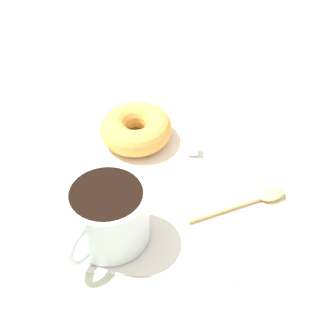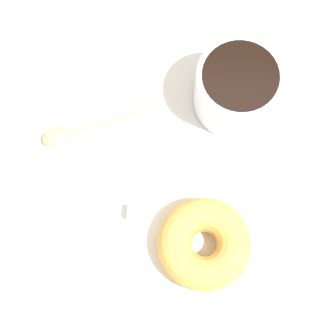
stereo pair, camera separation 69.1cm
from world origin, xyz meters
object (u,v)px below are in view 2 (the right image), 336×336
at_px(donut, 204,244).
at_px(coffee_cup, 238,87).
at_px(spoon, 73,132).
at_px(sugar_cube, 134,213).

bearing_deg(donut, coffee_cup, 81.71).
relative_size(spoon, sugar_cube, 8.71).
height_order(donut, spoon, donut).
distance_m(spoon, sugar_cube, 0.12).
xyz_separation_m(spoon, sugar_cube, (0.08, -0.09, 0.00)).
relative_size(donut, spoon, 0.78).
height_order(donut, sugar_cube, donut).
height_order(coffee_cup, sugar_cube, coffee_cup).
bearing_deg(coffee_cup, donut, -98.29).
bearing_deg(spoon, donut, -37.01).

